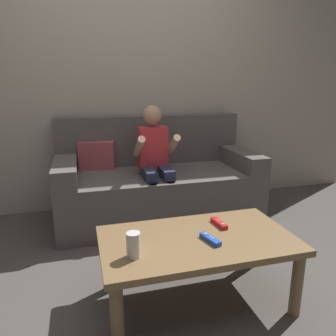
{
  "coord_description": "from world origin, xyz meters",
  "views": [
    {
      "loc": [
        -0.44,
        -1.5,
        1.17
      ],
      "look_at": [
        0.14,
        0.56,
        0.61
      ],
      "focal_mm": 34.17,
      "sensor_mm": 36.0,
      "label": 1
    }
  ],
  "objects_px": {
    "person_seated_on_couch": "(155,159)",
    "game_remote_blue_center": "(210,239)",
    "couch": "(156,183)",
    "game_remote_red_near_edge": "(219,223)",
    "coffee_table": "(197,247)",
    "soda_can": "(133,245)"
  },
  "relations": [
    {
      "from": "couch",
      "to": "game_remote_blue_center",
      "type": "relative_size",
      "value": 11.93
    },
    {
      "from": "couch",
      "to": "game_remote_red_near_edge",
      "type": "bearing_deg",
      "value": -85.19
    },
    {
      "from": "person_seated_on_couch",
      "to": "game_remote_red_near_edge",
      "type": "height_order",
      "value": "person_seated_on_couch"
    },
    {
      "from": "couch",
      "to": "game_remote_red_near_edge",
      "type": "height_order",
      "value": "couch"
    },
    {
      "from": "game_remote_red_near_edge",
      "to": "game_remote_blue_center",
      "type": "bearing_deg",
      "value": -127.03
    },
    {
      "from": "person_seated_on_couch",
      "to": "game_remote_blue_center",
      "type": "xyz_separation_m",
      "value": [
        0.02,
        -1.12,
        -0.17
      ]
    },
    {
      "from": "person_seated_on_couch",
      "to": "game_remote_blue_center",
      "type": "height_order",
      "value": "person_seated_on_couch"
    },
    {
      "from": "person_seated_on_couch",
      "to": "soda_can",
      "type": "bearing_deg",
      "value": -108.13
    },
    {
      "from": "couch",
      "to": "coffee_table",
      "type": "height_order",
      "value": "couch"
    },
    {
      "from": "person_seated_on_couch",
      "to": "game_remote_red_near_edge",
      "type": "distance_m",
      "value": 0.98
    },
    {
      "from": "couch",
      "to": "person_seated_on_couch",
      "type": "xyz_separation_m",
      "value": [
        -0.05,
        -0.19,
        0.27
      ]
    },
    {
      "from": "soda_can",
      "to": "coffee_table",
      "type": "bearing_deg",
      "value": 15.96
    },
    {
      "from": "couch",
      "to": "coffee_table",
      "type": "distance_m",
      "value": 1.25
    },
    {
      "from": "coffee_table",
      "to": "game_remote_blue_center",
      "type": "bearing_deg",
      "value": -51.05
    },
    {
      "from": "couch",
      "to": "soda_can",
      "type": "relative_size",
      "value": 14.14
    },
    {
      "from": "couch",
      "to": "soda_can",
      "type": "height_order",
      "value": "couch"
    },
    {
      "from": "couch",
      "to": "person_seated_on_couch",
      "type": "distance_m",
      "value": 0.33
    },
    {
      "from": "soda_can",
      "to": "game_remote_red_near_edge",
      "type": "bearing_deg",
      "value": 21.69
    },
    {
      "from": "game_remote_blue_center",
      "to": "person_seated_on_couch",
      "type": "bearing_deg",
      "value": 91.11
    },
    {
      "from": "game_remote_red_near_edge",
      "to": "soda_can",
      "type": "height_order",
      "value": "soda_can"
    },
    {
      "from": "game_remote_red_near_edge",
      "to": "soda_can",
      "type": "relative_size",
      "value": 1.17
    },
    {
      "from": "couch",
      "to": "person_seated_on_couch",
      "type": "bearing_deg",
      "value": -105.06
    }
  ]
}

